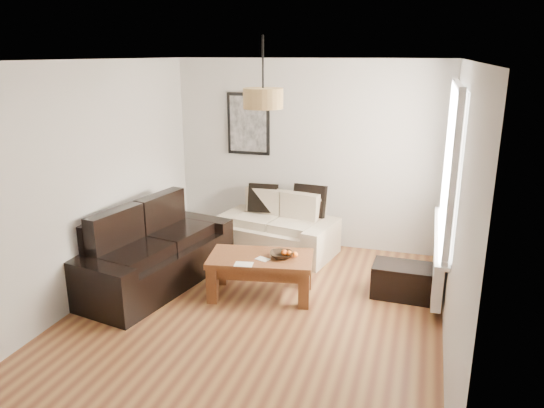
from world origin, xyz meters
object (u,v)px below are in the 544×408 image
(loveseat_cream, at_px, (277,225))
(ottoman, at_px, (402,281))
(sofa_leather, at_px, (152,248))
(coffee_table, at_px, (261,276))

(loveseat_cream, bearing_deg, ottoman, -15.75)
(sofa_leather, xyz_separation_m, coffee_table, (1.34, 0.06, -0.21))
(loveseat_cream, distance_m, sofa_leather, 1.80)
(ottoman, bearing_deg, coffee_table, -163.65)
(sofa_leather, relative_size, coffee_table, 1.77)
(coffee_table, height_order, ottoman, coffee_table)
(sofa_leather, xyz_separation_m, ottoman, (2.88, 0.51, -0.26))
(sofa_leather, bearing_deg, ottoman, -69.56)
(coffee_table, distance_m, ottoman, 1.60)
(loveseat_cream, bearing_deg, coffee_table, -70.07)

